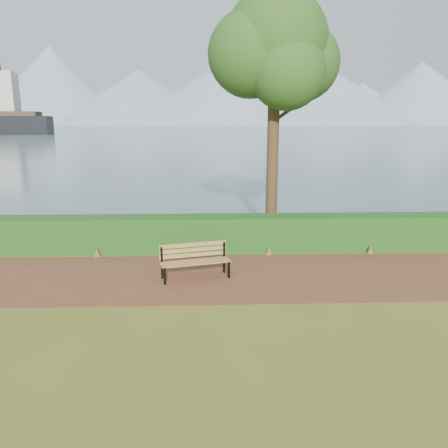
{
  "coord_description": "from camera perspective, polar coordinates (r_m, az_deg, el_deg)",
  "views": [
    {
      "loc": [
        -0.11,
        -9.69,
        3.66
      ],
      "look_at": [
        0.3,
        1.2,
        1.1
      ],
      "focal_mm": 35.0,
      "sensor_mm": 36.0,
      "label": 1
    }
  ],
  "objects": [
    {
      "name": "ground",
      "position": [
        10.36,
        -1.44,
        -7.48
      ],
      "size": [
        140.0,
        140.0,
        0.0
      ],
      "primitive_type": "plane",
      "color": "#51631C",
      "rests_on": "ground"
    },
    {
      "name": "mountains",
      "position": [
        416.53,
        -3.54,
        16.52
      ],
      "size": [
        585.0,
        190.0,
        70.0
      ],
      "color": "#7F94AA",
      "rests_on": "ground"
    },
    {
      "name": "tree",
      "position": [
        13.8,
        6.68,
        21.79
      ],
      "size": [
        3.96,
        3.25,
        7.72
      ],
      "rotation": [
        0.0,
        0.0,
        -0.02
      ],
      "color": "#3A2718",
      "rests_on": "ground"
    },
    {
      "name": "hedge",
      "position": [
        12.69,
        -1.61,
        -1.2
      ],
      "size": [
        32.0,
        0.85,
        1.0
      ],
      "primitive_type": "cube",
      "color": "#164D16",
      "rests_on": "ground"
    },
    {
      "name": "bench",
      "position": [
        10.48,
        -3.86,
        -4.5
      ],
      "size": [
        1.71,
        0.87,
        0.83
      ],
      "rotation": [
        0.0,
        0.0,
        0.25
      ],
      "color": "black",
      "rests_on": "ground"
    },
    {
      "name": "path",
      "position": [
        10.64,
        -1.46,
        -6.88
      ],
      "size": [
        40.0,
        3.4,
        0.01
      ],
      "primitive_type": "cube",
      "color": "#58311E",
      "rests_on": "ground"
    },
    {
      "name": "water",
      "position": [
        269.72,
        -2.18,
        12.45
      ],
      "size": [
        700.0,
        510.0,
        0.0
      ],
      "primitive_type": "cube",
      "color": "slate",
      "rests_on": "ground"
    }
  ]
}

